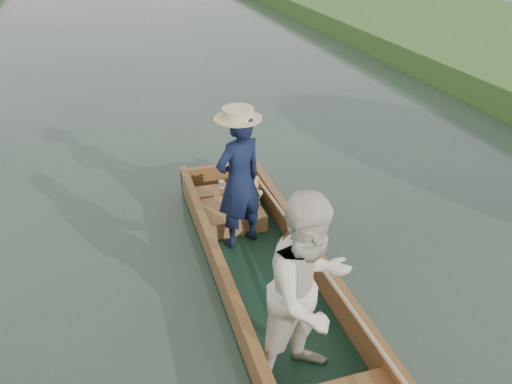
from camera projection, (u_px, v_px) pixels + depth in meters
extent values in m
plane|color=#283D30|center=(272.00, 295.00, 5.34)|extent=(120.00, 120.00, 0.00)
cube|color=black|center=(272.00, 293.00, 5.32)|extent=(1.10, 5.00, 0.08)
cube|color=brown|center=(225.00, 287.00, 5.09)|extent=(0.08, 5.00, 0.32)
cube|color=brown|center=(318.00, 269.00, 5.35)|extent=(0.08, 5.00, 0.32)
cube|color=brown|center=(219.00, 175.00, 7.28)|extent=(1.10, 0.08, 0.32)
cube|color=brown|center=(225.00, 273.00, 5.01)|extent=(0.10, 5.00, 0.04)
cube|color=brown|center=(319.00, 255.00, 5.27)|extent=(0.10, 5.00, 0.04)
cube|color=brown|center=(228.00, 189.00, 6.78)|extent=(0.94, 0.30, 0.05)
imported|color=#101835|center=(239.00, 181.00, 5.67)|extent=(0.71, 0.59, 1.67)
cylinder|color=beige|center=(238.00, 115.00, 5.28)|extent=(0.52, 0.52, 0.12)
imported|color=beige|center=(309.00, 293.00, 3.92)|extent=(1.05, 0.95, 1.78)
cube|color=#A55635|center=(226.00, 211.00, 6.49)|extent=(0.85, 0.90, 0.22)
sphere|color=tan|center=(252.00, 196.00, 6.37)|extent=(0.23, 0.23, 0.23)
sphere|color=tan|center=(252.00, 184.00, 6.28)|extent=(0.17, 0.17, 0.17)
sphere|color=tan|center=(247.00, 180.00, 6.23)|extent=(0.06, 0.06, 0.06)
sphere|color=tan|center=(257.00, 178.00, 6.26)|extent=(0.06, 0.06, 0.06)
sphere|color=tan|center=(253.00, 188.00, 6.23)|extent=(0.07, 0.07, 0.07)
sphere|color=tan|center=(244.00, 195.00, 6.31)|extent=(0.08, 0.08, 0.08)
sphere|color=tan|center=(260.00, 193.00, 6.36)|extent=(0.08, 0.08, 0.08)
sphere|color=tan|center=(248.00, 204.00, 6.38)|extent=(0.09, 0.09, 0.09)
sphere|color=tan|center=(257.00, 203.00, 6.41)|extent=(0.09, 0.09, 0.09)
cylinder|color=silver|center=(222.00, 188.00, 6.74)|extent=(0.07, 0.07, 0.01)
cylinder|color=silver|center=(222.00, 186.00, 6.72)|extent=(0.01, 0.01, 0.08)
ellipsoid|color=silver|center=(222.00, 182.00, 6.70)|extent=(0.09, 0.09, 0.05)
cylinder|color=tan|center=(317.00, 261.00, 5.12)|extent=(0.04, 4.12, 0.19)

